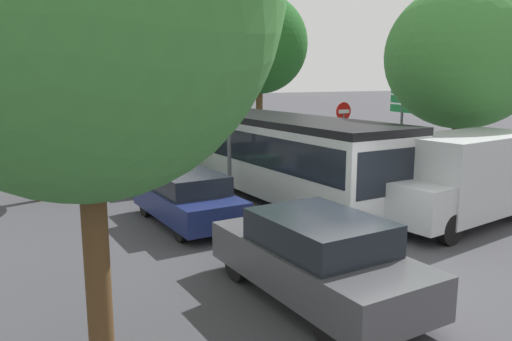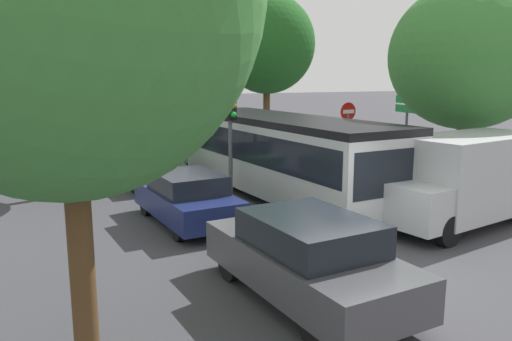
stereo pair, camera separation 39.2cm
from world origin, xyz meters
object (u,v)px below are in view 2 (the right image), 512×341
Objects in this scene: traffic_light at (231,120)px; tree_right_mid at (267,44)px; white_van at (466,177)px; tree_left_mid at (31,71)px; tree_right_far at (216,71)px; articulated_bus at (230,138)px; city_bus_rear at (68,113)px; tree_right_near at (470,60)px; queued_car_graphite at (307,257)px; queued_car_navy at (187,198)px; queued_car_green at (145,164)px; tree_left_distant at (1,52)px; tree_left_far at (19,47)px; queued_car_black at (104,146)px; direction_sign_post at (407,110)px; no_entry_sign at (348,127)px.

tree_right_mid is at bearing 129.10° from traffic_light.
tree_right_mid is (2.78, 15.44, 4.26)m from white_van.
tree_left_mid is 1.06× the size of tree_right_far.
articulated_bus is at bearing 138.65° from traffic_light.
city_bus_rear is 25.25m from tree_right_near.
tree_right_near reaches higher than queued_car_graphite.
traffic_light is (1.98, 1.51, 1.81)m from queued_car_navy.
queued_car_navy is 0.97× the size of queued_car_green.
city_bus_rear is 3.47× the size of traffic_light.
tree_left_distant reaches higher than traffic_light.
city_bus_rear is at bearing -1.11° from queued_car_graphite.
articulated_bus is at bearing 133.54° from tree_right_near.
white_van is at bearing -139.16° from tree_right_near.
tree_left_far reaches higher than queued_car_green.
tree_left_far reaches higher than queued_car_navy.
tree_right_mid reaches higher than queued_car_black.
traffic_light is at bearing -124.04° from tree_right_mid.
tree_left_mid is (-12.31, 3.04, 1.38)m from direction_sign_post.
tree_right_far is at bearing 140.75° from traffic_light.
tree_right_far is at bearing -8.14° from tree_left_distant.
queued_car_green is 9.74m from direction_sign_post.
queued_car_graphite is 10.71m from tree_right_near.
queued_car_graphite is 7.21m from traffic_light.
queued_car_navy is 1.09× the size of direction_sign_post.
traffic_light is at bearing 10.31° from direction_sign_post.
articulated_bus is 16.38m from tree_right_far.
tree_right_far is at bearing 85.96° from tree_right_mid.
traffic_light is at bearing -168.95° from queued_car_black.
tree_right_mid is at bearing 140.54° from articulated_bus.
tree_right_near is (7.32, -2.33, 1.80)m from traffic_light.
traffic_light is at bearing -15.79° from queued_car_graphite.
direction_sign_post reaches higher than city_bus_rear.
queued_car_navy is at bearing -56.48° from tree_left_mid.
no_entry_sign is (4.13, -1.85, 0.40)m from articulated_bus.
queued_car_navy is 15.30m from tree_left_far.
white_van is (6.08, 1.84, 0.49)m from queued_car_graphite.
direction_sign_post is (9.00, -20.89, 1.12)m from city_bus_rear.
queued_car_black is 0.71× the size of tree_left_mid.
tree_left_far is (-2.86, 14.36, 4.45)m from queued_car_navy.
queued_car_black is 7.41m from tree_left_mid.
tree_left_distant is (-3.43, 11.39, 4.49)m from queued_car_black.
tree_right_far is at bearing 50.38° from tree_left_mid.
articulated_bus is 9.65m from tree_right_mid.
articulated_bus is at bearing -22.92° from direction_sign_post.
tree_left_mid is at bearing 17.34° from queued_car_graphite.
tree_right_far is at bearing -108.62° from city_bus_rear.
tree_right_near is at bearing -90.96° from tree_right_far.
tree_right_mid reaches higher than queued_car_navy.
tree_left_far is at bearing -85.92° from tree_left_distant.
articulated_bus reaches higher than queued_car_black.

